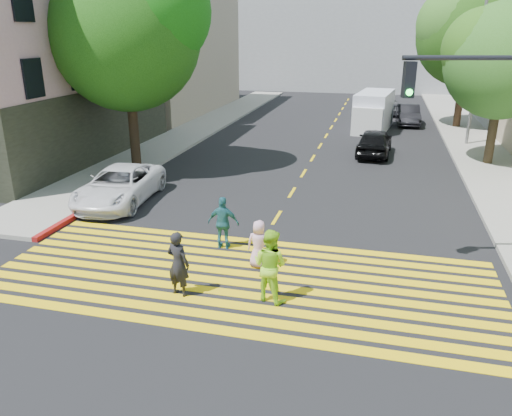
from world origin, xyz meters
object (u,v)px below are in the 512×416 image
at_px(tree_right_near, 506,54).
at_px(tree_right_far, 470,29).
at_px(dark_car_near, 374,142).
at_px(pedestrian_man, 178,264).
at_px(pedestrian_woman, 270,265).
at_px(white_sedan, 120,186).
at_px(silver_car, 384,105).
at_px(tree_left, 128,27).
at_px(pedestrian_child, 259,244).
at_px(dark_car_parked, 408,115).
at_px(white_van, 373,112).
at_px(pedestrian_extra, 223,223).

bearing_deg(tree_right_near, tree_right_far, 91.62).
xyz_separation_m(tree_right_far, dark_car_near, (-5.26, -9.33, -5.61)).
bearing_deg(pedestrian_man, pedestrian_woman, -157.09).
bearing_deg(tree_right_far, white_sedan, -126.42).
xyz_separation_m(tree_right_far, silver_car, (-4.90, 5.29, -5.64)).
bearing_deg(pedestrian_man, white_sedan, -36.42).
relative_size(pedestrian_man, pedestrian_woman, 0.92).
height_order(tree_right_far, dark_car_near, tree_right_far).
relative_size(tree_right_near, pedestrian_man, 4.56).
distance_m(tree_right_near, pedestrian_man, 18.90).
distance_m(tree_left, pedestrian_man, 13.73).
height_order(pedestrian_child, white_sedan, pedestrian_child).
height_order(pedestrian_child, dark_car_near, dark_car_near).
bearing_deg(silver_car, tree_left, 58.18).
bearing_deg(pedestrian_child, silver_car, -95.50).
relative_size(tree_right_near, pedestrian_woman, 4.20).
distance_m(dark_car_near, silver_car, 14.62).
bearing_deg(tree_right_far, dark_car_parked, 168.44).
xyz_separation_m(pedestrian_man, dark_car_near, (4.27, 16.36, -0.13)).
bearing_deg(white_van, pedestrian_man, -92.08).
height_order(pedestrian_man, white_sedan, pedestrian_man).
distance_m(pedestrian_child, dark_car_parked, 24.80).
relative_size(pedestrian_man, white_sedan, 0.35).
height_order(pedestrian_child, pedestrian_extra, pedestrian_extra).
distance_m(tree_left, tree_right_far, 21.93).
xyz_separation_m(pedestrian_extra, dark_car_parked, (6.08, 23.36, -0.12)).
height_order(tree_right_far, pedestrian_child, tree_right_far).
xyz_separation_m(pedestrian_man, white_van, (3.95, 23.56, 0.32)).
bearing_deg(white_sedan, pedestrian_man, -55.84).
distance_m(pedestrian_extra, white_sedan, 6.01).
xyz_separation_m(tree_left, silver_car, (11.15, 20.24, -5.70)).
bearing_deg(dark_car_parked, pedestrian_woman, -101.57).
bearing_deg(white_sedan, tree_right_far, 48.63).
relative_size(tree_left, pedestrian_child, 6.92).
bearing_deg(pedestrian_woman, tree_right_near, -96.91).
distance_m(pedestrian_child, white_van, 21.69).
distance_m(tree_right_far, dark_car_parked, 6.54).
bearing_deg(pedestrian_man, pedestrian_child, -113.00).
bearing_deg(pedestrian_woman, pedestrian_man, 28.00).
height_order(white_sedan, white_van, white_van).
bearing_deg(pedestrian_extra, tree_right_far, -114.31).
bearing_deg(silver_car, pedestrian_woman, 82.57).
height_order(tree_right_near, silver_car, tree_right_near).
height_order(pedestrian_woman, silver_car, pedestrian_woman).
bearing_deg(pedestrian_woman, pedestrian_extra, -33.10).
relative_size(dark_car_parked, white_van, 0.77).
bearing_deg(tree_left, dark_car_near, 27.53).
height_order(tree_right_near, white_van, tree_right_near).
xyz_separation_m(pedestrian_child, dark_car_parked, (4.74, 24.34, 0.00)).
relative_size(pedestrian_woman, dark_car_near, 0.44).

